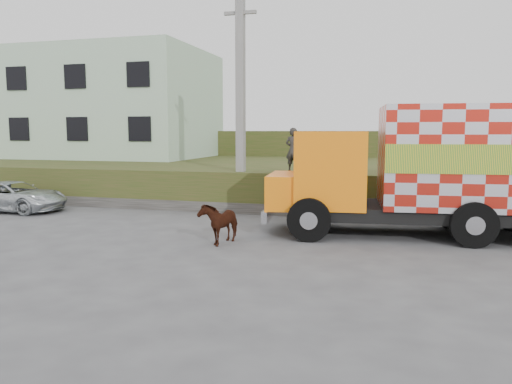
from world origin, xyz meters
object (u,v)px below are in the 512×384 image
(cargo_truck, at_px, (431,170))
(pedestrian, at_px, (293,150))
(cow, at_px, (220,222))
(suv, at_px, (13,196))
(utility_pole, at_px, (241,101))

(cargo_truck, xyz_separation_m, pedestrian, (-4.60, 3.18, 0.41))
(cow, height_order, suv, cow)
(utility_pole, relative_size, pedestrian, 4.94)
(pedestrian, bearing_deg, cargo_truck, 157.81)
(utility_pole, xyz_separation_m, cargo_truck, (6.50, -2.82, -2.17))
(utility_pole, distance_m, pedestrian, 2.62)
(cargo_truck, bearing_deg, utility_pole, 150.75)
(utility_pole, xyz_separation_m, suv, (-8.24, -2.23, -3.52))
(suv, height_order, pedestrian, pedestrian)
(cow, bearing_deg, utility_pole, 112.84)
(suv, bearing_deg, cow, -108.44)
(cow, distance_m, suv, 9.74)
(cargo_truck, distance_m, suv, 14.81)
(cargo_truck, relative_size, suv, 2.11)
(cargo_truck, bearing_deg, suv, 171.91)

